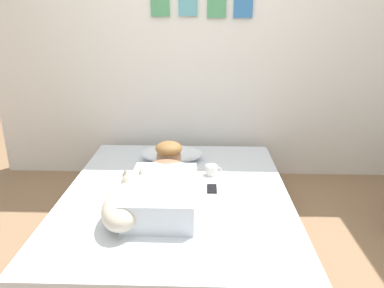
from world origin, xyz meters
TOP-DOWN VIEW (x-y plane):
  - ground_plane at (0.00, 0.00)m, footprint 11.73×11.73m
  - back_wall at (-0.00, 1.39)m, footprint 3.87×0.12m
  - bed at (-0.16, 0.28)m, footprint 1.59×1.93m
  - pillow at (-0.24, 0.86)m, footprint 0.52×0.32m
  - person_lying at (-0.23, 0.19)m, footprint 0.43×0.92m
  - dog at (-0.43, -0.08)m, footprint 0.26×0.57m
  - coffee_cup at (0.09, 0.58)m, footprint 0.12×0.09m
  - cell_phone at (0.09, 0.32)m, footprint 0.07×0.14m

SIDE VIEW (x-z plane):
  - ground_plane at x=0.00m, z-range 0.00..0.00m
  - bed at x=-0.16m, z-range 0.00..0.33m
  - cell_phone at x=0.09m, z-range 0.33..0.34m
  - coffee_cup at x=0.09m, z-range 0.33..0.40m
  - pillow at x=-0.24m, z-range 0.33..0.44m
  - dog at x=-0.43m, z-range 0.32..0.54m
  - person_lying at x=-0.23m, z-range 0.30..0.57m
  - back_wall at x=0.00m, z-range 0.00..2.50m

